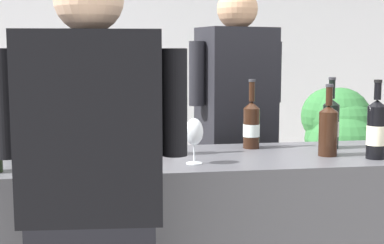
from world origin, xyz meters
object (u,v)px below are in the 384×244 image
at_px(person_server, 236,153).
at_px(potted_shrub, 342,146).
at_px(wine_bottle_4, 11,125).
at_px(wine_bottle_2, 41,135).
at_px(wine_bottle_1, 47,130).
at_px(wine_bottle_8, 328,129).
at_px(wine_bottle_3, 166,126).
at_px(wine_bottle_0, 331,123).
at_px(wine_bottle_6, 376,129).
at_px(person_guest, 94,237).
at_px(wine_glass, 194,133).
at_px(wine_bottle_5, 251,124).

height_order(person_server, potted_shrub, person_server).
relative_size(wine_bottle_4, person_server, 0.21).
height_order(wine_bottle_2, person_server, person_server).
relative_size(wine_bottle_1, wine_bottle_8, 1.02).
relative_size(wine_bottle_1, person_server, 0.18).
bearing_deg(wine_bottle_8, wine_bottle_3, 169.10).
distance_m(wine_bottle_0, wine_bottle_6, 0.28).
bearing_deg(wine_bottle_6, person_guest, -160.17).
distance_m(wine_bottle_6, wine_glass, 0.77).
bearing_deg(wine_bottle_5, wine_bottle_2, -163.43).
bearing_deg(potted_shrub, wine_bottle_5, -133.04).
bearing_deg(wine_glass, person_server, 64.03).
xyz_separation_m(wine_bottle_1, wine_bottle_4, (-0.15, 0.01, 0.02)).
height_order(wine_bottle_0, wine_bottle_4, wine_bottle_4).
distance_m(wine_bottle_3, wine_bottle_5, 0.42).
bearing_deg(wine_bottle_0, person_server, 127.07).
bearing_deg(person_server, person_guest, -122.87).
relative_size(wine_bottle_6, person_guest, 0.20).
bearing_deg(wine_bottle_2, wine_bottle_4, 122.46).
xyz_separation_m(wine_glass, person_guest, (-0.39, -0.43, -0.26)).
distance_m(wine_bottle_1, wine_bottle_2, 0.22).
xyz_separation_m(wine_glass, person_server, (0.34, 0.70, -0.22)).
relative_size(wine_bottle_1, person_guest, 0.19).
xyz_separation_m(wine_bottle_1, wine_bottle_6, (1.36, -0.27, 0.01)).
xyz_separation_m(wine_bottle_4, person_server, (1.08, 0.43, -0.23)).
xyz_separation_m(wine_bottle_1, potted_shrub, (1.79, 1.00, -0.29)).
distance_m(wine_bottle_1, wine_glass, 0.65).
bearing_deg(wine_bottle_2, wine_bottle_3, 18.56).
bearing_deg(wine_bottle_0, wine_bottle_1, 179.68).
xyz_separation_m(wine_bottle_1, person_server, (0.93, 0.44, -0.21)).
relative_size(wine_bottle_3, wine_bottle_4, 1.00).
bearing_deg(wine_bottle_5, wine_bottle_4, -177.74).
bearing_deg(wine_bottle_1, wine_bottle_8, -8.62).
bearing_deg(wine_bottle_2, wine_bottle_1, 89.25).
xyz_separation_m(wine_bottle_3, potted_shrub, (1.29, 1.05, -0.30)).
relative_size(wine_bottle_1, wine_bottle_3, 0.89).
distance_m(wine_bottle_8, person_server, 0.70).
bearing_deg(wine_bottle_1, wine_bottle_0, -0.32).
height_order(wine_bottle_0, wine_bottle_6, wine_bottle_6).
xyz_separation_m(wine_bottle_8, potted_shrub, (0.61, 1.18, -0.29)).
height_order(wine_bottle_5, person_guest, person_guest).
relative_size(wine_bottle_0, person_server, 0.19).
relative_size(wine_bottle_2, wine_glass, 1.85).
bearing_deg(wine_bottle_2, wine_bottle_8, 1.86).
bearing_deg(wine_bottle_5, potted_shrub, 46.96).
xyz_separation_m(wine_bottle_1, wine_glass, (0.59, -0.26, 0.01)).
xyz_separation_m(wine_bottle_2, wine_bottle_5, (0.92, 0.27, -0.01)).
xyz_separation_m(wine_bottle_3, person_guest, (-0.30, -0.64, -0.26)).
relative_size(wine_bottle_5, person_server, 0.19).
distance_m(wine_bottle_1, wine_bottle_5, 0.91).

